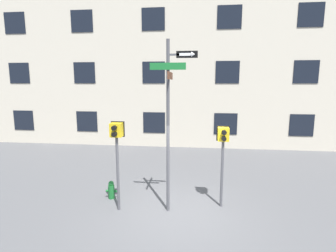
% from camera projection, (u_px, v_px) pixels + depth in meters
% --- Properties ---
extents(ground_plane, '(60.00, 60.00, 0.00)m').
position_uv_depth(ground_plane, '(179.00, 214.00, 7.36)').
color(ground_plane, '#515154').
extents(building_facade, '(24.00, 0.63, 11.20)m').
position_uv_depth(building_facade, '(191.00, 46.00, 14.29)').
color(building_facade, beige).
rests_on(building_facade, ground_plane).
extents(street_sign_pole, '(1.26, 1.10, 4.79)m').
position_uv_depth(street_sign_pole, '(170.00, 113.00, 7.13)').
color(street_sign_pole, '#4C4C51').
rests_on(street_sign_pole, ground_plane).
extents(pedestrian_signal_left, '(0.39, 0.40, 2.59)m').
position_uv_depth(pedestrian_signal_left, '(117.00, 141.00, 7.32)').
color(pedestrian_signal_left, '#4C4C51').
rests_on(pedestrian_signal_left, ground_plane).
extents(pedestrian_signal_right, '(0.37, 0.40, 2.43)m').
position_uv_depth(pedestrian_signal_right, '(223.00, 144.00, 7.54)').
color(pedestrian_signal_right, '#4C4C51').
rests_on(pedestrian_signal_right, ground_plane).
extents(fire_hydrant, '(0.36, 0.20, 0.58)m').
position_uv_depth(fire_hydrant, '(111.00, 190.00, 8.35)').
color(fire_hydrant, '#196028').
rests_on(fire_hydrant, ground_plane).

